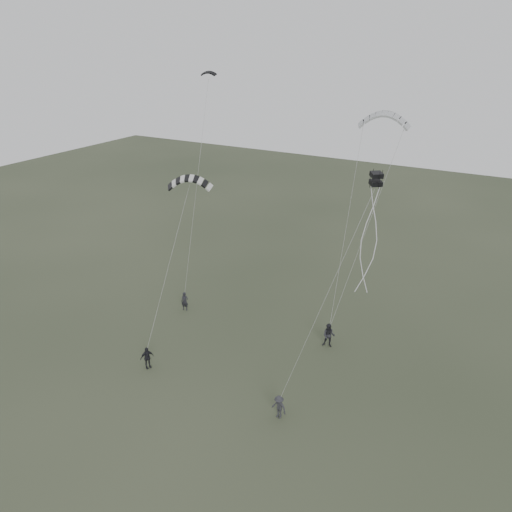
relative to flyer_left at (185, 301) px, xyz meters
The scene contains 9 objects.
ground 9.35m from the flyer_left, 39.95° to the right, with size 140.00×140.00×0.00m, color #2E3725.
flyer_left is the anchor object (origin of this frame).
flyer_right 13.30m from the flyer_left, ahead, with size 0.96×0.75×1.98m, color #222227.
flyer_center 8.63m from the flyer_left, 71.77° to the right, with size 1.01×0.42×1.73m, color black.
flyer_far 15.78m from the flyer_left, 31.26° to the right, with size 1.06×0.61×1.64m, color #29292D.
kite_dark_small 19.65m from the flyer_left, 95.00° to the left, with size 1.32×0.39×0.46m, color black, non-canonical shape.
kite_pale_large 22.84m from the flyer_left, 31.74° to the left, with size 3.93×0.88×1.62m, color #A5A7AA, non-canonical shape.
kite_striped 11.53m from the flyer_left, 12.14° to the right, with size 3.43×0.86×1.31m, color black, non-canonical shape.
kite_box 23.31m from the flyer_left, 16.53° to the right, with size 0.59×0.59×0.69m, color black, non-canonical shape.
Camera 1 is at (17.33, -24.81, 22.33)m, focal length 35.00 mm.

